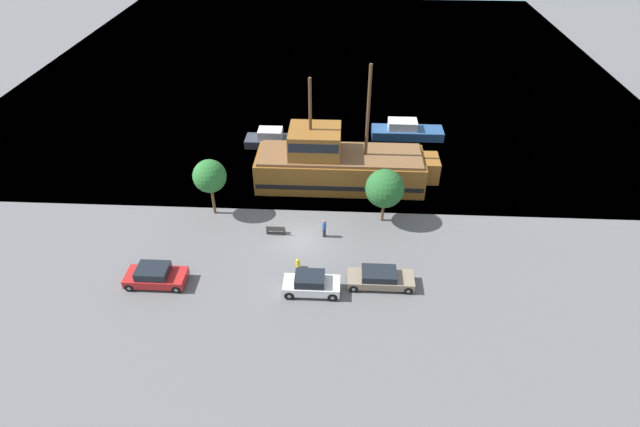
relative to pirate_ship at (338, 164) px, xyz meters
The scene contains 13 objects.
ground_plane 9.19m from the pirate_ship, 108.00° to the right, with size 160.00×160.00×0.00m, color #5B5B5E.
water_surface 35.63m from the pirate_ship, 94.47° to the left, with size 80.00×80.00×0.00m, color teal.
pirate_ship is the anchor object (origin of this frame).
moored_boat_dockside 9.93m from the pirate_ship, 133.74° to the left, with size 6.16×2.24×1.80m.
moored_boat_outer 12.09m from the pirate_ship, 53.39° to the left, with size 7.60×2.38×1.92m.
parked_car_curb_front 14.40m from the pirate_ship, 96.10° to the right, with size 3.95×1.79×1.56m.
parked_car_curb_mid 18.86m from the pirate_ship, 132.20° to the right, with size 4.25×2.00×1.46m.
parked_car_curb_rear 13.78m from the pirate_ship, 76.01° to the right, with size 4.70×1.84×1.31m.
fire_hydrant 12.13m from the pirate_ship, 102.85° to the right, with size 0.42×0.25×0.76m.
bench_promenade_east 9.34m from the pirate_ship, 121.32° to the right, with size 1.52×0.45×0.85m.
pedestrian_walking_near 8.13m from the pirate_ship, 96.31° to the right, with size 0.32×0.32×1.60m.
tree_row_east 11.72m from the pirate_ship, 153.23° to the right, with size 2.74×2.74×5.06m.
tree_row_mideast 6.88m from the pirate_ship, 55.22° to the right, with size 3.15×3.15×4.75m.
Camera 1 is at (3.12, -30.74, 25.14)m, focal length 28.00 mm.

